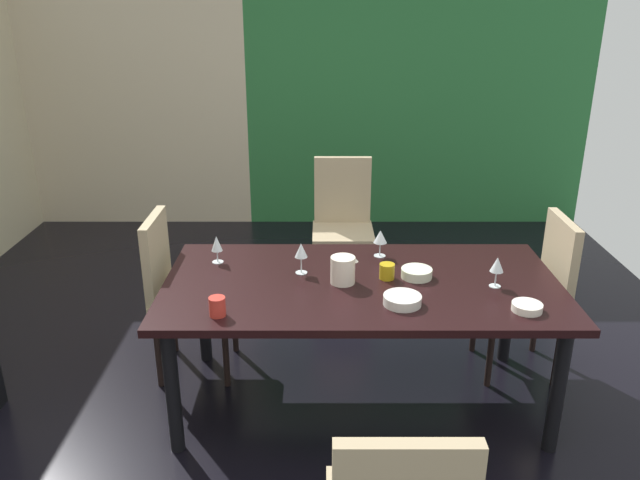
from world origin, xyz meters
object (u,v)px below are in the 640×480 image
wine_glass_front (219,244)px  serving_bowl_near_window (529,307)px  dining_table (363,293)px  pitcher_right (345,270)px  serving_bowl_west (404,300)px  cup_left (389,271)px  chair_head_far (345,220)px  chair_left_far (183,285)px  chair_right_far (537,286)px  wine_glass_near_shelf (499,266)px  wine_glass_corner (382,238)px  serving_bowl_north (419,273)px  cup_east (219,306)px  wine_glass_rear (303,251)px

wine_glass_front → serving_bowl_near_window: wine_glass_front is taller
dining_table → pitcher_right: size_ratio=14.28×
dining_table → serving_bowl_west: size_ratio=11.13×
cup_left → chair_head_far: bearing=97.4°
chair_left_far → wine_glass_front: bearing=72.4°
chair_right_far → pitcher_right: size_ratio=6.64×
wine_glass_near_shelf → pitcher_right: bearing=176.6°
wine_glass_near_shelf → pitcher_right: wine_glass_near_shelf is taller
chair_head_far → cup_left: (0.18, -1.38, 0.20)m
chair_head_far → serving_bowl_near_window: size_ratio=7.06×
wine_glass_corner → dining_table: bearing=-110.2°
chair_right_far → pitcher_right: bearing=107.0°
serving_bowl_north → cup_east: (-0.97, -0.42, 0.02)m
serving_bowl_west → chair_right_far: bearing=34.8°
chair_left_far → wine_glass_rear: size_ratio=5.68×
dining_table → wine_glass_corner: wine_glass_corner is taller
wine_glass_rear → wine_glass_corner: 0.49m
wine_glass_near_shelf → cup_east: 1.38m
dining_table → chair_left_far: size_ratio=2.12×
chair_head_far → serving_bowl_north: (0.33, -1.37, 0.19)m
wine_glass_corner → pitcher_right: wine_glass_corner is taller
serving_bowl_west → cup_left: bearing=98.5°
wine_glass_corner → wine_glass_front: size_ratio=1.00×
wine_glass_near_shelf → serving_bowl_near_window: wine_glass_near_shelf is taller
cup_left → chair_left_far: bearing=165.9°
serving_bowl_near_window → chair_left_far: bearing=159.8°
chair_right_far → wine_glass_front: bearing=92.4°
chair_right_far → chair_head_far: 1.52m
chair_right_far → serving_bowl_north: chair_right_far is taller
serving_bowl_north → cup_left: cup_left is taller
wine_glass_rear → pitcher_right: 0.25m
chair_head_far → pitcher_right: 1.46m
chair_left_far → pitcher_right: (0.91, -0.34, 0.25)m
dining_table → wine_glass_front: wine_glass_front is taller
serving_bowl_west → cup_left: size_ratio=2.26×
wine_glass_rear → wine_glass_corner: (0.43, 0.23, -0.01)m
dining_table → serving_bowl_west: 0.33m
dining_table → cup_east: bearing=-151.3°
chair_head_far → cup_left: chair_head_far is taller
chair_head_far → serving_bowl_near_window: 1.92m
chair_left_far → wine_glass_rear: bearing=72.6°
wine_glass_front → serving_bowl_near_window: size_ratio=1.09×
wine_glass_corner → wine_glass_front: 0.90m
dining_table → serving_bowl_near_window: 0.82m
wine_glass_near_shelf → wine_glass_front: wine_glass_near_shelf is taller
wine_glass_corner → serving_bowl_north: size_ratio=0.95×
serving_bowl_north → serving_bowl_west: bearing=-110.0°
chair_head_far → serving_bowl_north: 1.42m
chair_left_far → wine_glass_front: chair_left_far is taller
chair_left_far → serving_bowl_west: bearing=63.9°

